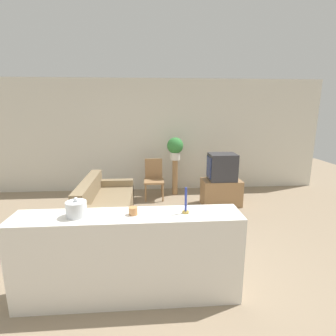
{
  "coord_description": "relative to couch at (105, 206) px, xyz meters",
  "views": [
    {
      "loc": [
        0.22,
        -3.0,
        2.04
      ],
      "look_at": [
        0.61,
        2.09,
        0.85
      ],
      "focal_mm": 28.0,
      "sensor_mm": 36.0,
      "label": 1
    }
  ],
  "objects": [
    {
      "name": "wooden_chair",
      "position": [
        0.91,
        1.19,
        0.21
      ],
      "size": [
        0.44,
        0.44,
        0.89
      ],
      "color": "#9E754C",
      "rests_on": "ground_plane"
    },
    {
      "name": "ground_plane",
      "position": [
        0.58,
        -1.56,
        -0.28
      ],
      "size": [
        14.0,
        14.0,
        0.0
      ],
      "primitive_type": "plane",
      "color": "gray"
    },
    {
      "name": "decorative_bowl",
      "position": [
        0.07,
        -2.04,
        0.77
      ],
      "size": [
        0.21,
        0.21,
        0.2
      ],
      "color": "silver",
      "rests_on": "foreground_counter"
    },
    {
      "name": "television",
      "position": [
        2.32,
        0.65,
        0.55
      ],
      "size": [
        0.57,
        0.45,
        0.56
      ],
      "color": "#333338",
      "rests_on": "tv_stand"
    },
    {
      "name": "foreground_counter",
      "position": [
        0.58,
        -2.04,
        0.21
      ],
      "size": [
        2.36,
        0.44,
        0.96
      ],
      "color": "white",
      "rests_on": "ground_plane"
    },
    {
      "name": "potted_plant",
      "position": [
        1.42,
        1.39,
        0.86
      ],
      "size": [
        0.38,
        0.38,
        0.52
      ],
      "color": "white",
      "rests_on": "plant_stand"
    },
    {
      "name": "couch",
      "position": [
        0.0,
        0.0,
        0.0
      ],
      "size": [
        0.85,
        1.66,
        0.77
      ],
      "color": "#847051",
      "rests_on": "ground_plane"
    },
    {
      "name": "candle_jar",
      "position": [
        0.63,
        -2.04,
        0.73
      ],
      "size": [
        0.09,
        0.09,
        0.08
      ],
      "color": "#C6844C",
      "rests_on": "foreground_counter"
    },
    {
      "name": "plant_stand",
      "position": [
        1.42,
        1.39,
        0.14
      ],
      "size": [
        0.13,
        0.13,
        0.84
      ],
      "color": "#9E754C",
      "rests_on": "ground_plane"
    },
    {
      "name": "candlestick",
      "position": [
        1.17,
        -2.04,
        0.78
      ],
      "size": [
        0.07,
        0.07,
        0.28
      ],
      "color": "#B7933D",
      "rests_on": "foreground_counter"
    },
    {
      "name": "wall_back",
      "position": [
        0.58,
        1.87,
        1.07
      ],
      "size": [
        9.0,
        0.06,
        2.7
      ],
      "color": "silver",
      "rests_on": "ground_plane"
    },
    {
      "name": "tv_stand",
      "position": [
        2.33,
        0.65,
        -0.0
      ],
      "size": [
        0.81,
        0.49,
        0.54
      ],
      "color": "#9E754C",
      "rests_on": "ground_plane"
    }
  ]
}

